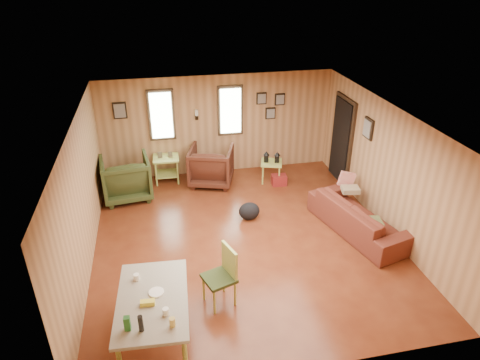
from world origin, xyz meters
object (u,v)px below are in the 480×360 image
at_px(dining_table, 152,303).
at_px(side_table, 272,161).
at_px(recliner_brown, 211,164).
at_px(end_table, 166,165).
at_px(sofa, 360,212).
at_px(recliner_green, 126,176).

bearing_deg(dining_table, side_table, 60.59).
bearing_deg(recliner_brown, end_table, -0.01).
bearing_deg(sofa, dining_table, 102.10).
xyz_separation_m(sofa, recliner_brown, (-2.48, 2.58, 0.07)).
relative_size(sofa, dining_table, 1.39).
bearing_deg(side_table, recliner_green, -178.31).
bearing_deg(sofa, recliner_green, 47.86).
height_order(recliner_brown, side_table, recliner_brown).
xyz_separation_m(recliner_brown, end_table, (-1.02, 0.32, -0.07)).
bearing_deg(sofa, recliner_brown, 29.25).
bearing_deg(recliner_brown, sofa, 151.11).
bearing_deg(dining_table, recliner_green, 100.06).
xyz_separation_m(sofa, end_table, (-3.50, 2.89, -0.01)).
bearing_deg(dining_table, recliner_brown, 76.10).
height_order(sofa, recliner_brown, recliner_brown).
bearing_deg(end_table, recliner_green, -145.94).
distance_m(side_table, dining_table, 5.19).
distance_m(end_table, side_table, 2.47).
xyz_separation_m(recliner_green, side_table, (3.31, 0.10, 0.00)).
bearing_deg(recliner_green, end_table, -152.42).
bearing_deg(recliner_brown, dining_table, 89.73).
height_order(side_table, dining_table, dining_table).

